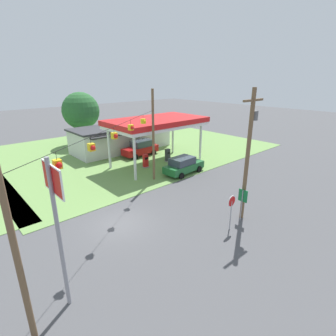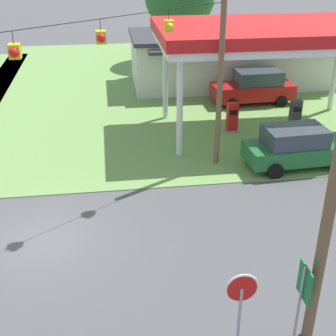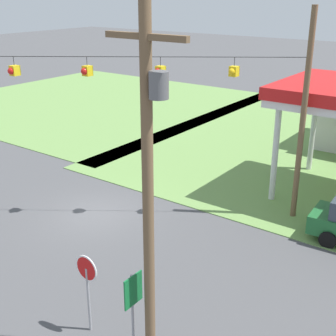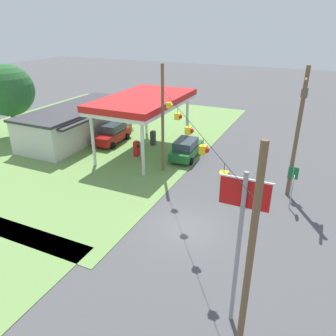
# 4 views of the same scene
# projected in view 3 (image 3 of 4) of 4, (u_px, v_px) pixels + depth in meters

# --- Properties ---
(ground_plane) EXTENTS (160.00, 160.00, 0.00)m
(ground_plane) POSITION_uv_depth(u_px,v_px,m) (96.00, 214.00, 20.84)
(ground_plane) COLOR #4C4C4F
(grass_verge_opposite_corner) EXTENTS (24.00, 24.00, 0.04)m
(grass_verge_opposite_corner) POSITION_uv_depth(u_px,v_px,m) (93.00, 101.00, 41.70)
(grass_verge_opposite_corner) COLOR #6B934C
(grass_verge_opposite_corner) RESTS_ON ground
(stop_sign_roadside) EXTENTS (0.80, 0.08, 2.50)m
(stop_sign_roadside) POSITION_uv_depth(u_px,v_px,m) (87.00, 277.00, 13.13)
(stop_sign_roadside) COLOR #99999E
(stop_sign_roadside) RESTS_ON ground
(route_sign) EXTENTS (0.10, 0.70, 2.40)m
(route_sign) POSITION_uv_depth(u_px,v_px,m) (133.00, 298.00, 12.43)
(route_sign) COLOR gray
(route_sign) RESTS_ON ground
(utility_pole_main) EXTENTS (2.20, 0.44, 9.24)m
(utility_pole_main) POSITION_uv_depth(u_px,v_px,m) (149.00, 179.00, 11.08)
(utility_pole_main) COLOR brown
(utility_pole_main) RESTS_ON ground
(signal_span_gantry) EXTENTS (14.54, 10.24, 8.85)m
(signal_span_gantry) POSITION_uv_depth(u_px,v_px,m) (89.00, 107.00, 19.07)
(signal_span_gantry) COLOR brown
(signal_span_gantry) RESTS_ON ground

